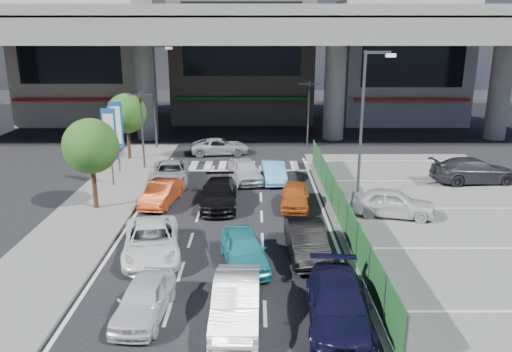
{
  "coord_description": "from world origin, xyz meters",
  "views": [
    {
      "loc": [
        1.28,
        -20.5,
        8.91
      ],
      "look_at": [
        1.32,
        3.2,
        2.06
      ],
      "focal_mm": 35.0,
      "sensor_mm": 36.0,
      "label": 1
    }
  ],
  "objects_px": {
    "minivan_navy_back": "(338,304)",
    "hatch_black_mid_right": "(307,241)",
    "traffic_light_right": "(309,98)",
    "street_lamp_left": "(156,88)",
    "tree_near": "(91,146)",
    "street_lamp_right": "(365,113)",
    "sedan_white_mid_left": "(152,241)",
    "kei_truck_front_right": "(274,172)",
    "sedan_black_mid": "(219,194)",
    "parked_sedan_white": "(393,203)",
    "hatch_white_back_mid": "(236,302)",
    "traffic_cone": "(337,195)",
    "sedan_white_front_mid": "(245,170)",
    "crossing_wagon_silver": "(220,146)",
    "traffic_light_left": "(141,111)",
    "taxi_orange_left": "(162,193)",
    "signboard_near": "(110,137)",
    "tree_far": "(127,113)",
    "van_white_back_left": "(144,299)",
    "taxi_teal_mid": "(244,249)",
    "signboard_far": "(117,127)",
    "parked_sedan_dgrey": "(474,170)",
    "wagon_silver_front_left": "(170,173)",
    "taxi_orange_right": "(295,196)"
  },
  "relations": [
    {
      "from": "street_lamp_left",
      "to": "traffic_light_left",
      "type": "bearing_deg",
      "value": -88.8
    },
    {
      "from": "street_lamp_left",
      "to": "van_white_back_left",
      "type": "relative_size",
      "value": 2.19
    },
    {
      "from": "traffic_light_left",
      "to": "tree_far",
      "type": "xyz_separation_m",
      "value": [
        -1.6,
        2.5,
        -0.55
      ]
    },
    {
      "from": "tree_near",
      "to": "minivan_navy_back",
      "type": "distance_m",
      "value": 15.44
    },
    {
      "from": "minivan_navy_back",
      "to": "hatch_black_mid_right",
      "type": "bearing_deg",
      "value": 99.74
    },
    {
      "from": "tree_far",
      "to": "minivan_navy_back",
      "type": "distance_m",
      "value": 24.28
    },
    {
      "from": "traffic_light_right",
      "to": "street_lamp_left",
      "type": "xyz_separation_m",
      "value": [
        -11.83,
        -1.0,
        0.83
      ]
    },
    {
      "from": "traffic_light_right",
      "to": "crossing_wagon_silver",
      "type": "relative_size",
      "value": 1.19
    },
    {
      "from": "traffic_light_right",
      "to": "street_lamp_left",
      "type": "bearing_deg",
      "value": -175.17
    },
    {
      "from": "taxi_teal_mid",
      "to": "wagon_silver_front_left",
      "type": "xyz_separation_m",
      "value": [
        -4.73,
        11.12,
        -0.03
      ]
    },
    {
      "from": "traffic_light_right",
      "to": "sedan_white_front_mid",
      "type": "bearing_deg",
      "value": -116.28
    },
    {
      "from": "sedan_white_mid_left",
      "to": "kei_truck_front_right",
      "type": "height_order",
      "value": "sedan_white_mid_left"
    },
    {
      "from": "taxi_orange_left",
      "to": "sedan_black_mid",
      "type": "bearing_deg",
      "value": 3.06
    },
    {
      "from": "van_white_back_left",
      "to": "taxi_teal_mid",
      "type": "relative_size",
      "value": 0.92
    },
    {
      "from": "street_lamp_left",
      "to": "taxi_teal_mid",
      "type": "xyz_separation_m",
      "value": [
        7.17,
        -20.43,
        -4.09
      ]
    },
    {
      "from": "traffic_light_right",
      "to": "taxi_teal_mid",
      "type": "height_order",
      "value": "traffic_light_right"
    },
    {
      "from": "traffic_light_right",
      "to": "sedan_black_mid",
      "type": "xyz_separation_m",
      "value": [
        -6.15,
        -14.47,
        -3.27
      ]
    },
    {
      "from": "van_white_back_left",
      "to": "hatch_white_back_mid",
      "type": "height_order",
      "value": "hatch_white_back_mid"
    },
    {
      "from": "tree_near",
      "to": "hatch_white_back_mid",
      "type": "xyz_separation_m",
      "value": [
        7.68,
        -10.43,
        -2.7
      ]
    },
    {
      "from": "kei_truck_front_right",
      "to": "crossing_wagon_silver",
      "type": "relative_size",
      "value": 0.86
    },
    {
      "from": "traffic_light_right",
      "to": "parked_sedan_dgrey",
      "type": "relative_size",
      "value": 1.01
    },
    {
      "from": "traffic_light_left",
      "to": "street_lamp_left",
      "type": "relative_size",
      "value": 0.65
    },
    {
      "from": "sedan_black_mid",
      "to": "crossing_wagon_silver",
      "type": "xyz_separation_m",
      "value": [
        -0.75,
        11.69,
        -0.06
      ]
    },
    {
      "from": "traffic_light_left",
      "to": "minivan_navy_back",
      "type": "xyz_separation_m",
      "value": [
        10.09,
        -18.61,
        -3.25
      ]
    },
    {
      "from": "tree_far",
      "to": "parked_sedan_white",
      "type": "relative_size",
      "value": 1.17
    },
    {
      "from": "sedan_black_mid",
      "to": "parked_sedan_white",
      "type": "relative_size",
      "value": 1.11
    },
    {
      "from": "street_lamp_right",
      "to": "taxi_orange_right",
      "type": "relative_size",
      "value": 2.22
    },
    {
      "from": "sedan_white_mid_left",
      "to": "signboard_far",
      "type": "bearing_deg",
      "value": 99.73
    },
    {
      "from": "signboard_near",
      "to": "minivan_navy_back",
      "type": "bearing_deg",
      "value": -52.79
    },
    {
      "from": "tree_far",
      "to": "taxi_orange_left",
      "type": "bearing_deg",
      "value": -67.05
    },
    {
      "from": "taxi_teal_mid",
      "to": "crossing_wagon_silver",
      "type": "relative_size",
      "value": 0.91
    },
    {
      "from": "hatch_white_back_mid",
      "to": "kei_truck_front_right",
      "type": "xyz_separation_m",
      "value": [
        1.76,
        15.56,
        -0.07
      ]
    },
    {
      "from": "traffic_light_right",
      "to": "taxi_orange_right",
      "type": "height_order",
      "value": "traffic_light_right"
    },
    {
      "from": "parked_sedan_dgrey",
      "to": "hatch_black_mid_right",
      "type": "bearing_deg",
      "value": 127.75
    },
    {
      "from": "tree_near",
      "to": "hatch_white_back_mid",
      "type": "bearing_deg",
      "value": -53.65
    },
    {
      "from": "wagon_silver_front_left",
      "to": "signboard_far",
      "type": "bearing_deg",
      "value": 141.25
    },
    {
      "from": "signboard_far",
      "to": "taxi_teal_mid",
      "type": "xyz_separation_m",
      "value": [
        8.44,
        -13.42,
        -2.39
      ]
    },
    {
      "from": "sedan_white_mid_left",
      "to": "traffic_light_right",
      "type": "bearing_deg",
      "value": 57.25
    },
    {
      "from": "traffic_light_right",
      "to": "street_lamp_right",
      "type": "xyz_separation_m",
      "value": [
        1.67,
        -13.0,
        0.83
      ]
    },
    {
      "from": "sedan_white_mid_left",
      "to": "signboard_near",
      "type": "bearing_deg",
      "value": 103.32
    },
    {
      "from": "hatch_black_mid_right",
      "to": "sedan_black_mid",
      "type": "relative_size",
      "value": 0.91
    },
    {
      "from": "signboard_near",
      "to": "signboard_far",
      "type": "height_order",
      "value": "same"
    },
    {
      "from": "traffic_light_right",
      "to": "traffic_cone",
      "type": "relative_size",
      "value": 8.27
    },
    {
      "from": "signboard_near",
      "to": "parked_sedan_white",
      "type": "bearing_deg",
      "value": -18.38
    },
    {
      "from": "minivan_navy_back",
      "to": "traffic_cone",
      "type": "xyz_separation_m",
      "value": [
        1.84,
        11.97,
        -0.32
      ]
    },
    {
      "from": "traffic_light_left",
      "to": "street_lamp_left",
      "type": "bearing_deg",
      "value": 91.2
    },
    {
      "from": "hatch_white_back_mid",
      "to": "parked_sedan_white",
      "type": "distance_m",
      "value": 11.94
    },
    {
      "from": "minivan_navy_back",
      "to": "traffic_cone",
      "type": "distance_m",
      "value": 12.11
    },
    {
      "from": "tree_far",
      "to": "crossing_wagon_silver",
      "type": "relative_size",
      "value": 1.09
    },
    {
      "from": "sedan_white_front_mid",
      "to": "parked_sedan_white",
      "type": "xyz_separation_m",
      "value": [
        7.46,
        -6.28,
        0.07
      ]
    }
  ]
}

